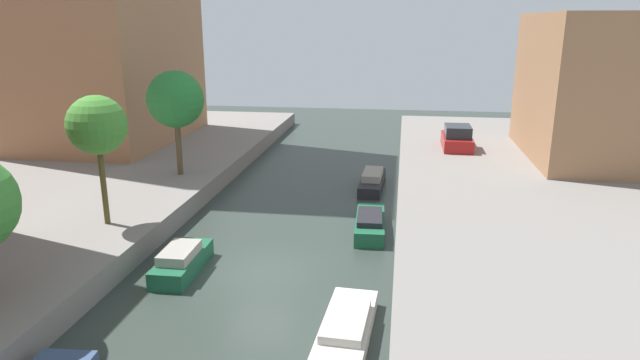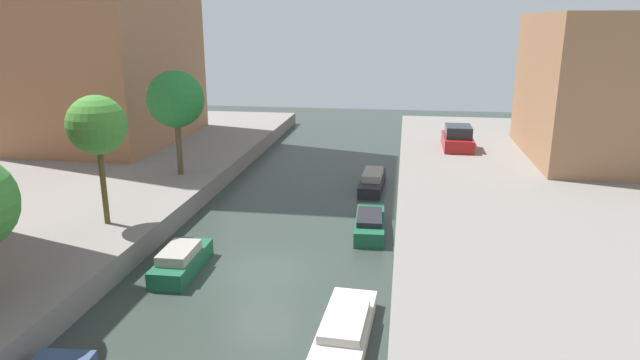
% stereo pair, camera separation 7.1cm
% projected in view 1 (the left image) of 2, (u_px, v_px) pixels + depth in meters
% --- Properties ---
extents(ground_plane, '(84.00, 84.00, 0.00)m').
position_uv_depth(ground_plane, '(263.00, 272.00, 21.34)').
color(ground_plane, '#2D3833').
extents(low_block_right, '(10.00, 11.89, 8.81)m').
position_uv_depth(low_block_right, '(617.00, 87.00, 33.90)').
color(low_block_right, '#9E704C').
rests_on(low_block_right, quay_right).
extents(street_tree_2, '(2.42, 2.42, 5.46)m').
position_uv_depth(street_tree_2, '(97.00, 126.00, 22.49)').
color(street_tree_2, brown).
rests_on(street_tree_2, quay_left).
extents(street_tree_3, '(3.10, 3.10, 5.77)m').
position_uv_depth(street_tree_3, '(175.00, 100.00, 30.13)').
color(street_tree_3, brown).
rests_on(street_tree_3, quay_left).
extents(parked_car, '(1.92, 4.03, 1.59)m').
position_uv_depth(parked_car, '(457.00, 139.00, 37.47)').
color(parked_car, maroon).
rests_on(parked_car, quay_right).
extents(moored_boat_left_2, '(1.39, 3.62, 1.06)m').
position_uv_depth(moored_boat_left_2, '(182.00, 261.00, 21.23)').
color(moored_boat_left_2, '#195638').
rests_on(moored_boat_left_2, ground_plane).
extents(moored_boat_right_2, '(1.69, 4.61, 0.79)m').
position_uv_depth(moored_boat_right_2, '(346.00, 329.00, 16.78)').
color(moored_boat_right_2, beige).
rests_on(moored_boat_right_2, ground_plane).
extents(moored_boat_right_3, '(1.47, 4.25, 0.93)m').
position_uv_depth(moored_boat_right_3, '(370.00, 223.00, 25.33)').
color(moored_boat_right_3, '#195638').
rests_on(moored_boat_right_3, ground_plane).
extents(moored_boat_right_4, '(1.38, 4.60, 1.01)m').
position_uv_depth(moored_boat_right_4, '(372.00, 181.00, 31.99)').
color(moored_boat_right_4, '#232328').
rests_on(moored_boat_right_4, ground_plane).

